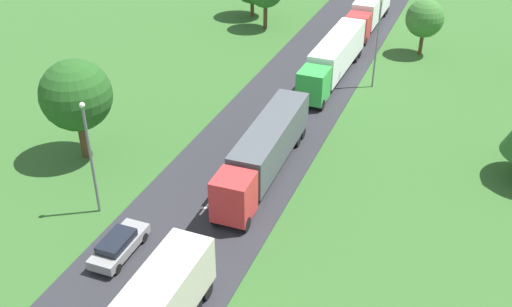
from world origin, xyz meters
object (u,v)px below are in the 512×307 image
truck_fourth (370,9)px  lamppost_third (377,39)px  tree_lime (76,95)px  truck_second (265,149)px  car_third (119,245)px  truck_third (334,57)px  tree_maple (425,18)px  lamppost_second (90,153)px

truck_fourth → lamppost_third: size_ratio=1.58×
tree_lime → truck_second: bearing=10.7°
car_third → tree_lime: size_ratio=0.57×
truck_fourth → car_third: truck_fourth is taller
truck_second → truck_fourth: 34.87m
lamppost_third → truck_third: bearing=174.1°
truck_fourth → tree_maple: tree_maple is taller
truck_fourth → tree_maple: (7.09, -6.54, 1.76)m
truck_second → truck_third: 18.60m
truck_second → car_third: size_ratio=3.21×
truck_fourth → car_third: bearing=-96.1°
lamppost_third → lamppost_second: bearing=-115.9°
truck_second → tree_lime: (-13.85, -2.62, 3.01)m
truck_second → tree_maple: tree_maple is taller
truck_third → lamppost_second: size_ratio=1.85×
car_third → lamppost_third: bearing=73.1°
truck_fourth → tree_lime: tree_lime is taller
lamppost_second → lamppost_third: size_ratio=0.95×
lamppost_second → tree_maple: 39.91m
truck_third → truck_fourth: bearing=90.2°
truck_third → lamppost_third: bearing=-5.9°
truck_third → tree_maple: bearing=54.1°
truck_third → lamppost_second: (-8.77, -26.90, 2.32)m
truck_second → truck_third: truck_third is taller
truck_second → tree_maple: 29.26m
truck_third → lamppost_second: lamppost_second is taller
car_third → tree_lime: 13.38m
car_third → lamppost_second: lamppost_second is taller
car_third → tree_lime: tree_lime is taller
truck_third → truck_fourth: 16.28m
car_third → lamppost_second: size_ratio=0.55×
tree_lime → car_third: bearing=-45.5°
truck_second → truck_third: (0.02, 18.60, 0.07)m
truck_second → tree_maple: size_ratio=2.42×
tree_maple → truck_second: bearing=-104.0°
car_third → tree_lime: bearing=134.5°
truck_fourth → lamppost_second: bearing=-101.4°
car_third → tree_maple: tree_maple is taller
lamppost_third → car_third: bearing=-106.9°
truck_fourth → lamppost_second: lamppost_second is taller
lamppost_second → lamppost_third: 29.42m
tree_maple → lamppost_second: bearing=-113.3°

